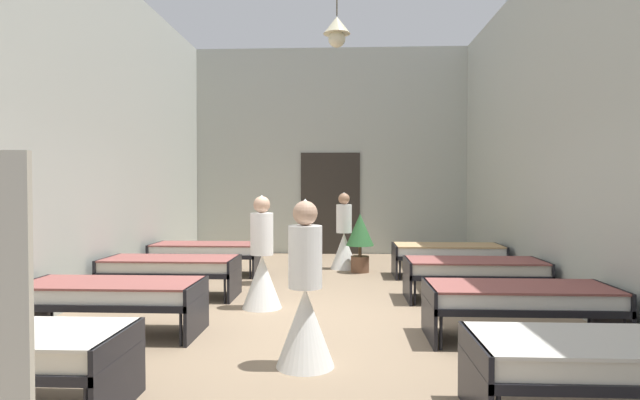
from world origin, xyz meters
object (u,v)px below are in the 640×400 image
(bed_left_row_2, at_px, (171,267))
(nurse_far_aisle, at_px, (344,242))
(bed_right_row_3, at_px, (447,252))
(nurse_near_aisle, at_px, (262,268))
(bed_left_row_1, at_px, (111,294))
(bed_left_row_3, at_px, (206,251))
(bed_right_row_1, at_px, (520,298))
(nurse_mid_aisle, at_px, (306,307))
(bed_right_row_0, at_px, (615,359))
(bed_right_row_2, at_px, (474,269))
(potted_plant, at_px, (360,236))

(bed_left_row_2, relative_size, nurse_far_aisle, 1.28)
(bed_right_row_3, distance_m, nurse_near_aisle, 3.82)
(bed_left_row_1, distance_m, bed_left_row_3, 3.80)
(bed_left_row_1, bearing_deg, bed_right_row_1, 0.00)
(bed_right_row_1, distance_m, nurse_far_aisle, 4.98)
(bed_left_row_1, relative_size, nurse_far_aisle, 1.28)
(bed_left_row_2, bearing_deg, bed_right_row_3, 23.77)
(bed_right_row_1, xyz_separation_m, bed_left_row_3, (-4.31, 3.80, 0.00))
(bed_right_row_1, bearing_deg, bed_right_row_3, 90.00)
(bed_left_row_3, height_order, nurse_far_aisle, nurse_far_aisle)
(nurse_mid_aisle, bearing_deg, nurse_far_aisle, -147.93)
(bed_left_row_2, xyz_separation_m, nurse_mid_aisle, (2.16, -2.78, 0.09))
(nurse_far_aisle, bearing_deg, bed_left_row_1, 128.95)
(bed_left_row_1, bearing_deg, bed_right_row_3, 41.37)
(bed_left_row_1, bearing_deg, nurse_near_aisle, 42.61)
(bed_right_row_3, relative_size, nurse_far_aisle, 1.28)
(nurse_mid_aisle, bearing_deg, nurse_near_aisle, -125.85)
(bed_right_row_0, relative_size, bed_left_row_1, 1.00)
(bed_right_row_3, bearing_deg, bed_left_row_2, -156.23)
(nurse_far_aisle, bearing_deg, nurse_mid_aisle, 153.80)
(bed_right_row_0, height_order, bed_right_row_3, same)
(bed_right_row_2, xyz_separation_m, bed_right_row_3, (0.00, 1.90, 0.00))
(bed_right_row_3, bearing_deg, nurse_far_aisle, 155.57)
(bed_left_row_3, xyz_separation_m, nurse_far_aisle, (2.49, 0.83, 0.09))
(bed_right_row_2, xyz_separation_m, nurse_near_aisle, (-2.90, -0.59, 0.09))
(nurse_far_aisle, distance_m, potted_plant, 0.52)
(bed_left_row_2, relative_size, bed_left_row_3, 1.00)
(bed_right_row_3, relative_size, potted_plant, 1.74)
(bed_right_row_3, relative_size, nurse_near_aisle, 1.28)
(bed_right_row_2, height_order, potted_plant, potted_plant)
(bed_right_row_1, distance_m, bed_left_row_2, 4.71)
(bed_left_row_2, bearing_deg, bed_left_row_3, 90.00)
(bed_right_row_2, bearing_deg, bed_right_row_0, -90.00)
(bed_right_row_2, bearing_deg, bed_left_row_1, -156.23)
(nurse_near_aisle, relative_size, nurse_far_aisle, 1.00)
(nurse_near_aisle, bearing_deg, bed_left_row_2, 178.01)
(bed_left_row_1, distance_m, potted_plant, 5.08)
(bed_left_row_3, bearing_deg, nurse_mid_aisle, -65.25)
(bed_left_row_1, distance_m, nurse_mid_aisle, 2.34)
(bed_right_row_1, xyz_separation_m, nurse_far_aisle, (-1.83, 4.63, 0.09))
(bed_left_row_3, bearing_deg, bed_right_row_3, 0.00)
(nurse_near_aisle, bearing_deg, potted_plant, 85.74)
(bed_right_row_0, bearing_deg, nurse_near_aisle, 132.09)
(bed_left_row_1, relative_size, bed_right_row_3, 1.00)
(bed_right_row_2, height_order, bed_right_row_3, same)
(nurse_mid_aisle, bearing_deg, bed_right_row_1, 147.77)
(bed_right_row_0, distance_m, nurse_near_aisle, 4.32)
(nurse_near_aisle, distance_m, potted_plant, 3.24)
(bed_right_row_3, bearing_deg, potted_plant, 163.97)
(bed_left_row_1, xyz_separation_m, nurse_near_aisle, (1.42, 1.31, 0.09))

